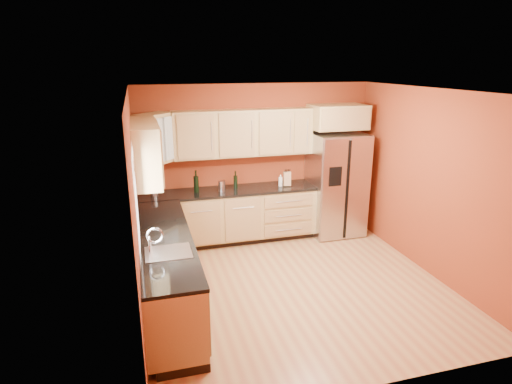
# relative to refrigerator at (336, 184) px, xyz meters

# --- Properties ---
(floor) EXTENTS (4.00, 4.00, 0.00)m
(floor) POSITION_rel_refrigerator_xyz_m (-1.35, -1.62, -0.89)
(floor) COLOR #A96741
(floor) RESTS_ON ground
(ceiling) EXTENTS (4.00, 4.00, 0.00)m
(ceiling) POSITION_rel_refrigerator_xyz_m (-1.35, -1.62, 1.71)
(ceiling) COLOR white
(ceiling) RESTS_ON wall_back
(wall_back) EXTENTS (4.00, 0.04, 2.60)m
(wall_back) POSITION_rel_refrigerator_xyz_m (-1.35, 0.38, 0.41)
(wall_back) COLOR maroon
(wall_back) RESTS_ON floor
(wall_front) EXTENTS (4.00, 0.04, 2.60)m
(wall_front) POSITION_rel_refrigerator_xyz_m (-1.35, -3.62, 0.41)
(wall_front) COLOR maroon
(wall_front) RESTS_ON floor
(wall_left) EXTENTS (0.04, 4.00, 2.60)m
(wall_left) POSITION_rel_refrigerator_xyz_m (-3.35, -1.62, 0.41)
(wall_left) COLOR maroon
(wall_left) RESTS_ON floor
(wall_right) EXTENTS (0.04, 4.00, 2.60)m
(wall_right) POSITION_rel_refrigerator_xyz_m (0.65, -1.62, 0.41)
(wall_right) COLOR maroon
(wall_right) RESTS_ON floor
(base_cabinets_back) EXTENTS (2.90, 0.60, 0.88)m
(base_cabinets_back) POSITION_rel_refrigerator_xyz_m (-1.90, 0.07, -0.45)
(base_cabinets_back) COLOR #A98752
(base_cabinets_back) RESTS_ON floor
(base_cabinets_left) EXTENTS (0.60, 2.80, 0.88)m
(base_cabinets_left) POSITION_rel_refrigerator_xyz_m (-3.05, -1.62, -0.45)
(base_cabinets_left) COLOR #A98752
(base_cabinets_left) RESTS_ON floor
(countertop_back) EXTENTS (2.90, 0.62, 0.04)m
(countertop_back) POSITION_rel_refrigerator_xyz_m (-1.90, 0.06, 0.01)
(countertop_back) COLOR black
(countertop_back) RESTS_ON base_cabinets_back
(countertop_left) EXTENTS (0.62, 2.80, 0.04)m
(countertop_left) POSITION_rel_refrigerator_xyz_m (-3.04, -1.62, 0.01)
(countertop_left) COLOR black
(countertop_left) RESTS_ON base_cabinets_left
(upper_cabinets_back) EXTENTS (2.30, 0.33, 0.75)m
(upper_cabinets_back) POSITION_rel_refrigerator_xyz_m (-1.60, 0.21, 0.94)
(upper_cabinets_back) COLOR #A98752
(upper_cabinets_back) RESTS_ON wall_back
(upper_cabinets_left) EXTENTS (0.33, 1.35, 0.75)m
(upper_cabinets_left) POSITION_rel_refrigerator_xyz_m (-3.19, -0.90, 0.94)
(upper_cabinets_left) COLOR #A98752
(upper_cabinets_left) RESTS_ON wall_left
(corner_upper_cabinet) EXTENTS (0.67, 0.67, 0.75)m
(corner_upper_cabinet) POSITION_rel_refrigerator_xyz_m (-3.02, 0.04, 0.94)
(corner_upper_cabinet) COLOR #A98752
(corner_upper_cabinet) RESTS_ON wall_back
(over_fridge_cabinet) EXTENTS (0.92, 0.60, 0.40)m
(over_fridge_cabinet) POSITION_rel_refrigerator_xyz_m (0.00, 0.07, 1.16)
(over_fridge_cabinet) COLOR #A98752
(over_fridge_cabinet) RESTS_ON wall_back
(refrigerator) EXTENTS (0.90, 0.75, 1.78)m
(refrigerator) POSITION_rel_refrigerator_xyz_m (0.00, 0.00, 0.00)
(refrigerator) COLOR silver
(refrigerator) RESTS_ON floor
(window) EXTENTS (0.03, 0.90, 1.00)m
(window) POSITION_rel_refrigerator_xyz_m (-3.33, -2.12, 0.66)
(window) COLOR white
(window) RESTS_ON wall_left
(sink_faucet) EXTENTS (0.50, 0.42, 0.30)m
(sink_faucet) POSITION_rel_refrigerator_xyz_m (-3.04, -2.12, 0.18)
(sink_faucet) COLOR silver
(sink_faucet) RESTS_ON countertop_left
(canister_left) EXTENTS (0.13, 0.13, 0.17)m
(canister_left) POSITION_rel_refrigerator_xyz_m (-3.09, 0.04, 0.12)
(canister_left) COLOR silver
(canister_left) RESTS_ON countertop_back
(canister_right) EXTENTS (0.13, 0.13, 0.18)m
(canister_right) POSITION_rel_refrigerator_xyz_m (-2.02, 0.01, 0.12)
(canister_right) COLOR silver
(canister_right) RESTS_ON countertop_back
(wine_bottle_a) EXTENTS (0.08, 0.08, 0.30)m
(wine_bottle_a) POSITION_rel_refrigerator_xyz_m (-1.77, 0.12, 0.18)
(wine_bottle_a) COLOR black
(wine_bottle_a) RESTS_ON countertop_back
(wine_bottle_b) EXTENTS (0.09, 0.09, 0.36)m
(wine_bottle_b) POSITION_rel_refrigerator_xyz_m (-2.42, 0.08, 0.21)
(wine_bottle_b) COLOR black
(wine_bottle_b) RESTS_ON countertop_back
(knife_block) EXTENTS (0.14, 0.13, 0.24)m
(knife_block) POSITION_rel_refrigerator_xyz_m (-0.89, 0.05, 0.15)
(knife_block) COLOR #AC7C53
(knife_block) RESTS_ON countertop_back
(soap_dispenser) EXTENTS (0.08, 0.08, 0.20)m
(soap_dispenser) POSITION_rel_refrigerator_xyz_m (-1.01, 0.05, 0.13)
(soap_dispenser) COLOR white
(soap_dispenser) RESTS_ON countertop_back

